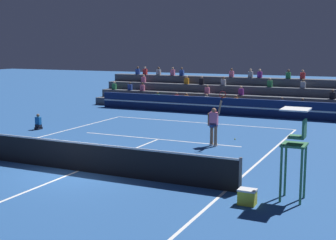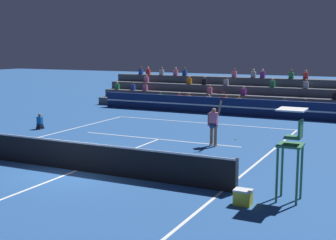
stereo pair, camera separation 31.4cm
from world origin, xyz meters
name	(u,v)px [view 1 (the left image)]	position (x,y,z in m)	size (l,w,h in m)	color
ground_plane	(78,171)	(0.00, 0.00, 0.00)	(120.00, 120.00, 0.00)	#285699
court_lines	(78,171)	(0.00, 0.00, 0.00)	(11.10, 23.90, 0.01)	white
tennis_net	(78,156)	(0.00, 0.00, 0.54)	(12.00, 0.10, 1.10)	slate
sponsor_banner_wall	(221,106)	(0.00, 15.78, 0.55)	(18.00, 0.26, 1.10)	navy
bleacher_stand	(236,97)	(-0.01, 18.95, 0.83)	(20.79, 3.80, 2.83)	#4C515B
umpire_chair	(296,142)	(7.54, 0.00, 1.72)	(0.76, 0.84, 2.67)	#337047
ball_kid_courtside	(38,123)	(-7.04, 6.13, 0.33)	(0.30, 0.36, 0.84)	black
tennis_player	(214,124)	(2.92, 6.11, 0.99)	(0.86, 0.35, 2.50)	#9E7051
tennis_ball	(235,139)	(3.37, 7.88, 0.03)	(0.07, 0.07, 0.07)	#C6DB33
equipment_cooler	(247,197)	(6.44, -0.95, 0.23)	(0.50, 0.38, 0.45)	yellow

